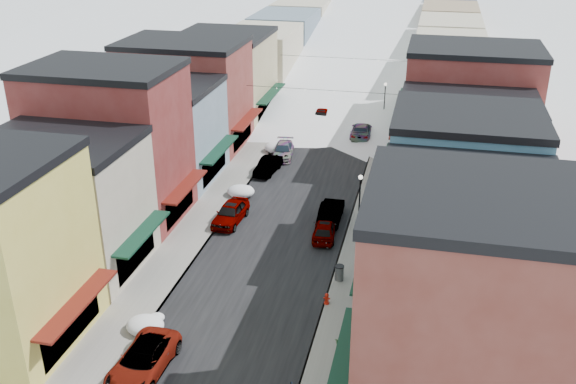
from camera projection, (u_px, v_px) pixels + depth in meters
The scene contains 36 objects.
road at pixel (349, 97), 85.07m from camera, with size 10.00×160.00×0.01m, color black.
sidewalk_left at pixel (301, 93), 86.37m from camera, with size 3.20×160.00×0.15m, color gray.
sidewalk_right at pixel (399, 99), 83.71m from camera, with size 3.20×160.00×0.15m, color gray.
curb_left at pixel (312, 94), 86.06m from camera, with size 0.10×160.00×0.15m, color slate.
curb_right at pixel (387, 98), 84.02m from camera, with size 0.10×160.00×0.15m, color slate.
bldg_l_cream at pixel (64, 204), 43.56m from camera, with size 11.30×8.20×9.50m.
bldg_l_brick_near at pixel (110, 144), 50.15m from camera, with size 12.30×8.20×12.50m.
bldg_l_grayblue at pixel (161, 131), 58.33m from camera, with size 11.30×9.20×9.00m.
bldg_l_brick_far at pixel (186, 94), 66.12m from camera, with size 13.30×9.20×11.00m.
bldg_l_tan at pixel (225, 76), 75.01m from camera, with size 11.30×11.20×10.00m.
bldg_r_brick_near at pixel (483, 318), 29.08m from camera, with size 12.30×9.20×12.50m.
bldg_r_green at pixel (464, 250), 37.79m from camera, with size 11.30×9.20×9.50m.
bldg_r_blue at pixel (462, 183), 45.59m from camera, with size 11.30×9.20×10.50m.
bldg_r_cream at pixel (465, 150), 53.79m from camera, with size 12.30×9.20×9.00m.
bldg_r_brick_far at pixel (469, 106), 61.18m from camera, with size 13.30×9.20×11.50m.
bldg_r_tan at pixel (456, 89), 70.68m from camera, with size 11.30×11.20×9.50m.
distant_blocks at pixel (369, 34), 103.87m from camera, with size 34.00×55.00×8.00m.
overhead_cables at pixel (336, 73), 71.41m from camera, with size 16.40×15.04×0.04m.
car_white_suv at pixel (143, 361), 34.80m from camera, with size 2.53×5.50×1.53m, color white.
car_silver_sedan at pixel (231, 213), 51.31m from camera, with size 1.94×4.82×1.64m, color gray.
car_dark_hatch at pixel (268, 166), 60.74m from camera, with size 1.51×4.34×1.43m, color black.
car_silver_wagon at pixel (283, 151), 64.57m from camera, with size 1.94×4.78×1.39m, color #9CA0A4.
car_green_sedan at pixel (331, 211), 51.65m from camera, with size 1.65×4.73×1.56m, color black.
car_gray_suv at pixel (325, 229), 48.96m from camera, with size 1.69×4.21×1.43m, color gray.
car_black_sedan at pixel (361, 130), 69.94m from camera, with size 2.23×5.47×1.59m, color black.
car_lane_silver at pixel (321, 116), 74.61m from camera, with size 1.87×4.64×1.58m, color #929599.
car_lane_white at pixel (366, 75), 93.28m from camera, with size 2.20×4.77×1.33m, color white.
fire_hydrant at pixel (327, 299), 40.71m from camera, with size 0.44×0.34×0.76m.
trash_can at pixel (339, 273), 43.22m from camera, with size 0.64×0.64×1.09m.
streetlamp_near at pixel (360, 194), 49.75m from camera, with size 0.36×0.36×4.28m.
streetlamp_far at pixel (385, 97), 74.30m from camera, with size 0.37×0.37×4.46m.
planter_near at pixel (339, 341), 36.89m from camera, with size 0.51×0.44×0.56m, color #2E5E2A.
planter_far at pixel (347, 337), 37.20m from camera, with size 0.34×0.34×0.61m, color #2E5326.
snow_pile_near at pixel (146, 325), 38.29m from camera, with size 2.30×2.62×0.97m.
snow_pile_mid at pixel (241, 191), 55.98m from camera, with size 2.40×2.68×1.02m.
snow_pile_far at pixel (277, 148), 65.81m from camera, with size 2.56×2.78×1.08m.
Camera 1 is at (10.39, -22.50, 23.46)m, focal length 40.00 mm.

